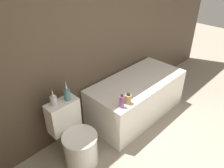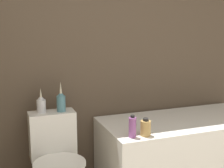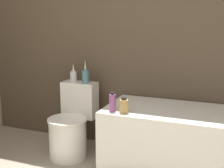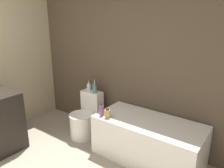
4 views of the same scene
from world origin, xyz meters
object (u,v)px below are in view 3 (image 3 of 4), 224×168
at_px(shampoo_bottle_tall, 112,103).
at_px(shampoo_bottle_short, 124,106).
at_px(toilet, 71,126).
at_px(vase_gold, 74,75).
at_px(vase_silver, 85,75).
at_px(bathtub, 186,142).

height_order(shampoo_bottle_tall, shampoo_bottle_short, shampoo_bottle_tall).
distance_m(toilet, shampoo_bottle_short, 0.75).
bearing_deg(vase_gold, toilet, -69.85).
height_order(vase_silver, shampoo_bottle_short, vase_silver).
bearing_deg(shampoo_bottle_tall, bathtub, 22.42).
height_order(bathtub, toilet, toilet).
xyz_separation_m(bathtub, shampoo_bottle_tall, (-0.61, -0.25, 0.37)).
bearing_deg(shampoo_bottle_tall, toilet, 158.80).
xyz_separation_m(bathtub, vase_silver, (-1.06, 0.14, 0.51)).
distance_m(bathtub, vase_gold, 1.32).
distance_m(bathtub, vase_silver, 1.19).
xyz_separation_m(toilet, shampoo_bottle_tall, (0.53, -0.21, 0.36)).
relative_size(toilet, vase_silver, 2.99).
height_order(bathtub, shampoo_bottle_short, shampoo_bottle_short).
height_order(toilet, shampoo_bottle_tall, shampoo_bottle_tall).
bearing_deg(vase_gold, bathtub, -7.66).
xyz_separation_m(vase_gold, shampoo_bottle_tall, (0.61, -0.41, -0.13)).
relative_size(toilet, shampoo_bottle_tall, 4.20).
bearing_deg(toilet, shampoo_bottle_tall, -21.20).
xyz_separation_m(vase_gold, vase_silver, (0.15, -0.03, 0.01)).
bearing_deg(bathtub, toilet, -177.71).
bearing_deg(toilet, vase_silver, 67.08).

